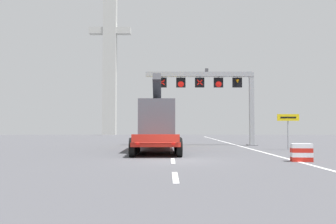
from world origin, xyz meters
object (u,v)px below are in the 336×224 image
at_px(overhead_lane_gantry, 213,86).
at_px(crash_barrier_striped, 300,152).
at_px(exit_sign_yellow, 286,122).
at_px(bridge_pylon_distant, 109,49).
at_px(heavy_haul_truck_red, 156,124).

bearing_deg(overhead_lane_gantry, crash_barrier_striped, -81.10).
xyz_separation_m(exit_sign_yellow, bridge_pylon_distant, (-21.60, 47.68, 16.51)).
height_order(exit_sign_yellow, crash_barrier_striped, exit_sign_yellow).
bearing_deg(crash_barrier_striped, heavy_haul_truck_red, 127.09).
relative_size(heavy_haul_truck_red, crash_barrier_striped, 13.48).
xyz_separation_m(overhead_lane_gantry, bridge_pylon_distant, (-16.94, 41.44, 13.04)).
height_order(heavy_haul_truck_red, bridge_pylon_distant, bridge_pylon_distant).
relative_size(crash_barrier_striped, bridge_pylon_distant, 0.03).
relative_size(overhead_lane_gantry, bridge_pylon_distant, 0.28).
relative_size(exit_sign_yellow, crash_barrier_striped, 2.57).
relative_size(heavy_haul_truck_red, bridge_pylon_distant, 0.39).
bearing_deg(exit_sign_yellow, crash_barrier_striped, -105.42).
xyz_separation_m(overhead_lane_gantry, exit_sign_yellow, (4.65, -6.23, -3.46)).
height_order(overhead_lane_gantry, exit_sign_yellow, overhead_lane_gantry).
bearing_deg(heavy_haul_truck_red, exit_sign_yellow, -8.02).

